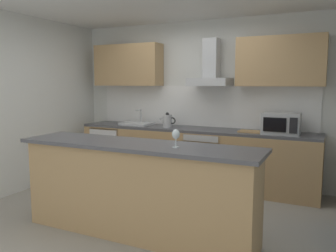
# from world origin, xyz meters

# --- Properties ---
(ground) EXTENTS (5.32, 4.43, 0.02)m
(ground) POSITION_xyz_m (0.00, 0.00, -0.01)
(ground) COLOR gray
(wall_back) EXTENTS (5.32, 0.12, 2.60)m
(wall_back) POSITION_xyz_m (0.00, 1.78, 1.30)
(wall_back) COLOR silver
(wall_back) RESTS_ON ground
(wall_left) EXTENTS (0.12, 4.43, 2.60)m
(wall_left) POSITION_xyz_m (-2.22, 0.00, 1.30)
(wall_left) COLOR silver
(wall_left) RESTS_ON ground
(backsplash_tile) EXTENTS (3.67, 0.02, 0.66)m
(backsplash_tile) POSITION_xyz_m (0.00, 1.71, 1.23)
(backsplash_tile) COLOR white
(counter_back) EXTENTS (3.80, 0.60, 0.90)m
(counter_back) POSITION_xyz_m (0.00, 1.40, 0.45)
(counter_back) COLOR tan
(counter_back) RESTS_ON ground
(counter_island) EXTENTS (2.63, 0.64, 0.99)m
(counter_island) POSITION_xyz_m (0.16, -0.58, 0.50)
(counter_island) COLOR tan
(counter_island) RESTS_ON ground
(upper_cabinets) EXTENTS (3.75, 0.32, 0.70)m
(upper_cabinets) POSITION_xyz_m (0.00, 1.55, 1.91)
(upper_cabinets) COLOR tan
(oven) EXTENTS (0.60, 0.62, 0.80)m
(oven) POSITION_xyz_m (0.25, 1.37, 0.46)
(oven) COLOR slate
(oven) RESTS_ON ground
(refrigerator) EXTENTS (0.58, 0.60, 0.85)m
(refrigerator) POSITION_xyz_m (-1.49, 1.37, 0.43)
(refrigerator) COLOR white
(refrigerator) RESTS_ON ground
(microwave) EXTENTS (0.50, 0.38, 0.30)m
(microwave) POSITION_xyz_m (1.34, 1.34, 1.05)
(microwave) COLOR #B7BABC
(microwave) RESTS_ON counter_back
(sink) EXTENTS (0.50, 0.40, 0.26)m
(sink) POSITION_xyz_m (-1.00, 1.38, 0.93)
(sink) COLOR silver
(sink) RESTS_ON counter_back
(kettle) EXTENTS (0.29, 0.15, 0.24)m
(kettle) POSITION_xyz_m (-0.41, 1.34, 1.01)
(kettle) COLOR #B7BABC
(kettle) RESTS_ON counter_back
(range_hood) EXTENTS (0.62, 0.45, 0.72)m
(range_hood) POSITION_xyz_m (0.25, 1.50, 1.79)
(range_hood) COLOR #B7BABC
(wine_glass) EXTENTS (0.08, 0.08, 0.18)m
(wine_glass) POSITION_xyz_m (0.63, -0.63, 1.11)
(wine_glass) COLOR silver
(wine_glass) RESTS_ON counter_island
(chopping_board) EXTENTS (0.35, 0.24, 0.02)m
(chopping_board) POSITION_xyz_m (0.93, 1.35, 0.91)
(chopping_board) COLOR tan
(chopping_board) RESTS_ON counter_back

